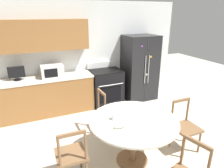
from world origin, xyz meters
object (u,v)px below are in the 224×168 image
at_px(refrigerator, 140,68).
at_px(oven_range, 106,86).
at_px(countertop_tv, 17,73).
at_px(dining_chair_right, 185,127).
at_px(microwave, 52,71).
at_px(candle_glass, 114,117).
at_px(dining_chair_left, 71,155).
at_px(dining_chair_far, 109,111).

relative_size(refrigerator, oven_range, 1.63).
distance_m(countertop_tv, dining_chair_right, 3.63).
xyz_separation_m(microwave, candle_glass, (0.61, -2.16, -0.24)).
height_order(dining_chair_right, candle_glass, dining_chair_right).
distance_m(oven_range, dining_chair_right, 2.41).
bearing_deg(refrigerator, dining_chair_left, -137.13).
height_order(dining_chair_left, dining_chair_far, same).
bearing_deg(refrigerator, dining_chair_far, -139.07).
distance_m(refrigerator, countertop_tv, 3.08).
height_order(countertop_tv, dining_chair_left, countertop_tv).
relative_size(microwave, countertop_tv, 1.44).
height_order(refrigerator, dining_chair_far, refrigerator).
height_order(refrigerator, candle_glass, refrigerator).
bearing_deg(dining_chair_far, microwave, -147.33).
distance_m(dining_chair_right, dining_chair_far, 1.46).
xyz_separation_m(countertop_tv, dining_chair_far, (1.64, -1.36, -0.63)).
bearing_deg(dining_chair_left, microwave, 88.36).
bearing_deg(dining_chair_right, countertop_tv, -42.41).
bearing_deg(dining_chair_left, oven_range, 58.93).
bearing_deg(candle_glass, refrigerator, 50.89).
bearing_deg(countertop_tv, oven_range, -2.29).
relative_size(countertop_tv, dining_chair_left, 0.38).
height_order(microwave, dining_chair_far, microwave).
relative_size(dining_chair_left, dining_chair_right, 1.00).
xyz_separation_m(microwave, dining_chair_right, (1.88, -2.37, -0.61)).
xyz_separation_m(oven_range, dining_chair_right, (0.55, -2.34, -0.03)).
xyz_separation_m(countertop_tv, candle_glass, (1.36, -2.22, -0.27)).
bearing_deg(countertop_tv, refrigerator, -2.05).
relative_size(refrigerator, candle_glass, 21.09).
bearing_deg(microwave, candle_glass, -74.22).
xyz_separation_m(oven_range, countertop_tv, (-2.07, 0.08, 0.60)).
relative_size(dining_chair_left, candle_glass, 10.80).
bearing_deg(dining_chair_right, refrigerator, -100.60).
height_order(countertop_tv, candle_glass, countertop_tv).
height_order(microwave, dining_chair_left, microwave).
relative_size(refrigerator, dining_chair_far, 1.95).
distance_m(refrigerator, dining_chair_right, 2.40).
xyz_separation_m(dining_chair_far, candle_glass, (-0.27, -0.86, 0.36)).
bearing_deg(dining_chair_left, refrigerator, 43.89).
distance_m(dining_chair_far, candle_glass, 0.97).
relative_size(dining_chair_right, dining_chair_far, 1.00).
height_order(oven_range, microwave, microwave).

